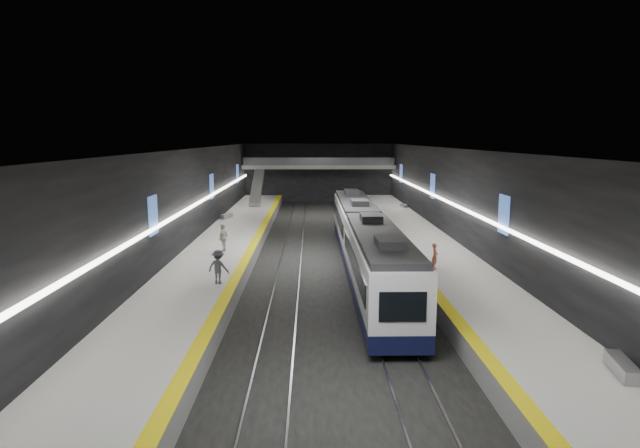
{
  "coord_description": "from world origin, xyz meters",
  "views": [
    {
      "loc": [
        -1.04,
        -37.84,
        8.83
      ],
      "look_at": [
        -0.34,
        2.96,
        2.2
      ],
      "focal_mm": 30.0,
      "sensor_mm": 36.0,
      "label": 1
    }
  ],
  "objects_px": {
    "escalator": "(257,188)",
    "bench_right_far": "(404,206)",
    "passenger_left_a": "(223,238)",
    "passenger_left_b": "(218,267)",
    "bench_right_near": "(622,367)",
    "passenger_right_a": "(435,256)",
    "bench_left_far": "(226,216)",
    "train": "(364,238)"
  },
  "relations": [
    {
      "from": "escalator",
      "to": "bench_right_far",
      "type": "xyz_separation_m",
      "value": [
        17.0,
        -4.0,
        -1.71
      ]
    },
    {
      "from": "bench_right_far",
      "to": "passenger_left_a",
      "type": "distance_m",
      "value": 28.87
    },
    {
      "from": "passenger_left_b",
      "to": "bench_right_near",
      "type": "bearing_deg",
      "value": 162.23
    },
    {
      "from": "escalator",
      "to": "bench_right_far",
      "type": "bearing_deg",
      "value": -13.23
    },
    {
      "from": "bench_right_far",
      "to": "passenger_left_b",
      "type": "bearing_deg",
      "value": -124.2
    },
    {
      "from": "bench_right_near",
      "to": "passenger_left_a",
      "type": "relative_size",
      "value": 1.01
    },
    {
      "from": "passenger_right_a",
      "to": "passenger_left_b",
      "type": "xyz_separation_m",
      "value": [
        -12.4,
        -3.04,
        0.14
      ]
    },
    {
      "from": "bench_left_far",
      "to": "bench_right_far",
      "type": "xyz_separation_m",
      "value": [
        18.83,
        8.11,
        -0.03
      ]
    },
    {
      "from": "bench_right_far",
      "to": "passenger_left_a",
      "type": "xyz_separation_m",
      "value": [
        -16.59,
        -23.61,
        0.78
      ]
    },
    {
      "from": "bench_right_far",
      "to": "passenger_left_b",
      "type": "distance_m",
      "value": 35.39
    },
    {
      "from": "bench_right_far",
      "to": "bench_left_far",
      "type": "bearing_deg",
      "value": -164.87
    },
    {
      "from": "passenger_right_a",
      "to": "bench_left_far",
      "type": "bearing_deg",
      "value": 56.1
    },
    {
      "from": "bench_right_far",
      "to": "passenger_right_a",
      "type": "height_order",
      "value": "passenger_right_a"
    },
    {
      "from": "passenger_right_a",
      "to": "train",
      "type": "bearing_deg",
      "value": 64.87
    },
    {
      "from": "bench_right_near",
      "to": "passenger_left_b",
      "type": "bearing_deg",
      "value": 154.0
    },
    {
      "from": "bench_left_far",
      "to": "passenger_left_a",
      "type": "relative_size",
      "value": 0.94
    },
    {
      "from": "train",
      "to": "bench_right_near",
      "type": "relative_size",
      "value": 15.16
    },
    {
      "from": "escalator",
      "to": "bench_right_far",
      "type": "height_order",
      "value": "escalator"
    },
    {
      "from": "train",
      "to": "bench_right_far",
      "type": "distance_m",
      "value": 26.01
    },
    {
      "from": "passenger_right_a",
      "to": "passenger_left_b",
      "type": "height_order",
      "value": "passenger_left_b"
    },
    {
      "from": "bench_right_near",
      "to": "escalator",
      "type": "bearing_deg",
      "value": 120.2
    },
    {
      "from": "bench_left_far",
      "to": "passenger_left_b",
      "type": "bearing_deg",
      "value": -64.98
    },
    {
      "from": "bench_right_near",
      "to": "passenger_left_b",
      "type": "xyz_separation_m",
      "value": [
        -15.38,
        11.4,
        0.69
      ]
    },
    {
      "from": "train",
      "to": "passenger_left_a",
      "type": "xyz_separation_m",
      "value": [
        -9.59,
        1.41,
        -0.22
      ]
    },
    {
      "from": "escalator",
      "to": "bench_right_near",
      "type": "relative_size",
      "value": 4.04
    },
    {
      "from": "bench_left_far",
      "to": "passenger_right_a",
      "type": "relative_size",
      "value": 1.17
    },
    {
      "from": "train",
      "to": "passenger_right_a",
      "type": "xyz_separation_m",
      "value": [
        3.86,
        -3.73,
        -0.41
      ]
    },
    {
      "from": "escalator",
      "to": "passenger_left_b",
      "type": "height_order",
      "value": "escalator"
    },
    {
      "from": "bench_right_far",
      "to": "passenger_right_a",
      "type": "relative_size",
      "value": 1.0
    },
    {
      "from": "bench_left_far",
      "to": "passenger_right_a",
      "type": "height_order",
      "value": "passenger_right_a"
    },
    {
      "from": "bench_right_far",
      "to": "passenger_left_b",
      "type": "height_order",
      "value": "passenger_left_b"
    },
    {
      "from": "passenger_right_a",
      "to": "passenger_left_b",
      "type": "distance_m",
      "value": 12.76
    },
    {
      "from": "passenger_left_b",
      "to": "bench_right_far",
      "type": "bearing_deg",
      "value": -97.24
    },
    {
      "from": "passenger_right_a",
      "to": "passenger_left_a",
      "type": "distance_m",
      "value": 14.4
    },
    {
      "from": "train",
      "to": "escalator",
      "type": "xyz_separation_m",
      "value": [
        -10.0,
        29.02,
        0.7
      ]
    },
    {
      "from": "bench_left_far",
      "to": "bench_right_near",
      "type": "height_order",
      "value": "bench_right_near"
    },
    {
      "from": "train",
      "to": "bench_right_near",
      "type": "xyz_separation_m",
      "value": [
        6.84,
        -18.17,
        -0.95
      ]
    },
    {
      "from": "train",
      "to": "passenger_right_a",
      "type": "relative_size",
      "value": 19.05
    },
    {
      "from": "escalator",
      "to": "passenger_left_b",
      "type": "xyz_separation_m",
      "value": [
        1.47,
        -35.79,
        -0.97
      ]
    },
    {
      "from": "bench_left_far",
      "to": "escalator",
      "type": "bearing_deg",
      "value": 98.49
    },
    {
      "from": "bench_right_far",
      "to": "passenger_left_a",
      "type": "height_order",
      "value": "passenger_left_a"
    },
    {
      "from": "bench_right_near",
      "to": "passenger_right_a",
      "type": "distance_m",
      "value": 14.75
    }
  ]
}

